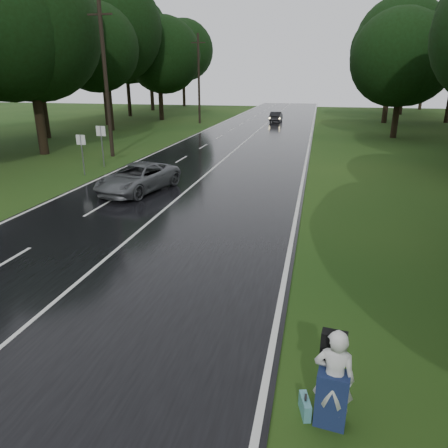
# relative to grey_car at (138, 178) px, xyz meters

# --- Properties ---
(ground) EXTENTS (160.00, 160.00, 0.00)m
(ground) POSITION_rel_grey_car_xyz_m (2.40, -11.11, -0.74)
(ground) COLOR #254213
(ground) RESTS_ON ground
(road) EXTENTS (12.00, 140.00, 0.04)m
(road) POSITION_rel_grey_car_xyz_m (2.40, 8.89, -0.72)
(road) COLOR black
(road) RESTS_ON ground
(lane_center) EXTENTS (0.12, 140.00, 0.01)m
(lane_center) POSITION_rel_grey_car_xyz_m (2.40, 8.89, -0.70)
(lane_center) COLOR silver
(lane_center) RESTS_ON road
(grey_car) EXTENTS (3.44, 5.47, 1.41)m
(grey_car) POSITION_rel_grey_car_xyz_m (0.00, 0.00, 0.00)
(grey_car) COLOR #575A5D
(grey_car) RESTS_ON road
(far_car) EXTENTS (1.43, 3.94, 1.29)m
(far_car) POSITION_rel_grey_car_xyz_m (3.33, 37.13, -0.06)
(far_car) COLOR black
(far_car) RESTS_ON road
(hitchhiker) EXTENTS (0.73, 0.67, 1.86)m
(hitchhiker) POSITION_rel_grey_car_xyz_m (9.38, -13.42, 0.12)
(hitchhiker) COLOR silver
(hitchhiker) RESTS_ON ground
(suitcase) EXTENTS (0.24, 0.47, 0.32)m
(suitcase) POSITION_rel_grey_car_xyz_m (8.96, -13.32, -0.58)
(suitcase) COLOR teal
(suitcase) RESTS_ON ground
(utility_pole_mid) EXTENTS (1.80, 0.28, 10.69)m
(utility_pole_mid) POSITION_rel_grey_car_xyz_m (-6.10, 9.13, -0.74)
(utility_pole_mid) COLOR black
(utility_pole_mid) RESTS_ON ground
(utility_pole_far) EXTENTS (1.80, 0.28, 10.64)m
(utility_pole_far) POSITION_rel_grey_car_xyz_m (-6.10, 33.22, -0.74)
(utility_pole_far) COLOR black
(utility_pole_far) RESTS_ON ground
(road_sign_a) EXTENTS (0.58, 0.10, 2.42)m
(road_sign_a) POSITION_rel_grey_car_xyz_m (-4.80, 2.91, -0.74)
(road_sign_a) COLOR white
(road_sign_a) RESTS_ON ground
(road_sign_b) EXTENTS (0.64, 0.10, 2.67)m
(road_sign_b) POSITION_rel_grey_car_xyz_m (-4.80, 5.36, -0.74)
(road_sign_b) COLOR white
(road_sign_b) RESTS_ON ground
(tree_left_d) EXTENTS (9.66, 9.66, 15.10)m
(tree_left_d) POSITION_rel_grey_car_xyz_m (-11.71, 8.87, -0.74)
(tree_left_d) COLOR black
(tree_left_d) RESTS_ON ground
(tree_left_e) EXTENTS (9.81, 9.81, 15.32)m
(tree_left_e) POSITION_rel_grey_car_xyz_m (-13.69, 23.91, -0.74)
(tree_left_e) COLOR black
(tree_left_e) RESTS_ON ground
(tree_left_f) EXTENTS (8.98, 8.98, 14.03)m
(tree_left_f) POSITION_rel_grey_car_xyz_m (-12.46, 36.33, -0.74)
(tree_left_f) COLOR black
(tree_left_f) RESTS_ON ground
(tree_right_e) EXTENTS (7.75, 7.75, 12.11)m
(tree_right_e) POSITION_rel_grey_car_xyz_m (16.13, 24.52, -0.74)
(tree_right_e) COLOR black
(tree_right_e) RESTS_ON ground
(tree_right_f) EXTENTS (10.46, 10.46, 16.35)m
(tree_right_f) POSITION_rel_grey_car_xyz_m (17.19, 39.03, -0.74)
(tree_right_f) COLOR black
(tree_right_f) RESTS_ON ground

